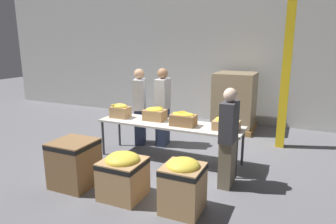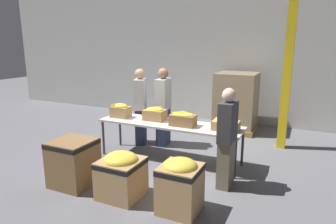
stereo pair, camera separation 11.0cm
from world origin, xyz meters
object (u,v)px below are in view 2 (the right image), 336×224
Objects in this scene: donation_bin_0 at (73,161)px; support_pillar at (289,58)px; volunteer_2 at (227,139)px; volunteer_0 at (163,108)px; banana_box_0 at (121,110)px; pallet_stack_0 at (236,102)px; donation_bin_1 at (121,173)px; donation_bin_2 at (180,184)px; banana_box_3 at (226,124)px; banana_box_1 at (155,114)px; sorting_table at (169,125)px; banana_box_2 at (183,119)px; volunteer_1 at (141,107)px.

support_pillar is (2.98, 3.40, 1.59)m from donation_bin_0.
volunteer_0 is at bearing 54.01° from volunteer_2.
banana_box_0 is 3.75m from support_pillar.
support_pillar reaches higher than pallet_stack_0.
donation_bin_2 reaches higher than donation_bin_1.
banana_box_0 is at bearing -179.79° from banana_box_3.
banana_box_1 is 0.24× the size of volunteer_0.
sorting_table is 6.07× the size of banana_box_2.
support_pillar reaches higher than volunteer_0.
donation_bin_0 is (-1.30, -1.59, -0.49)m from banana_box_2.
banana_box_3 is 2.09m from donation_bin_1.
donation_bin_2 reaches higher than donation_bin_0.
banana_box_3 is at bearing -3.70° from banana_box_1.
support_pillar is 2.59× the size of pallet_stack_0.
sorting_table is at bearing 0.76° from banana_box_0.
banana_box_0 is at bearing 141.54° from donation_bin_2.
donation_bin_1 is (0.32, -1.75, -0.53)m from banana_box_1.
banana_box_2 is 0.12× the size of support_pillar.
volunteer_2 is 1.76m from donation_bin_1.
banana_box_3 is 0.67m from volunteer_2.
support_pillar is at bearing 48.71° from donation_bin_0.
banana_box_0 is 1.01m from volunteer_0.
donation_bin_0 is at bearing -109.55° from banana_box_1.
banana_box_0 is 1.45m from banana_box_2.
banana_box_1 is at bearing 7.82° from banana_box_0.
pallet_stack_0 reaches higher than donation_bin_1.
sorting_table is 1.16m from banana_box_0.
volunteer_2 reaches higher than donation_bin_0.
volunteer_0 is at bearing 123.60° from sorting_table.
volunteer_2 reaches higher than banana_box_1.
volunteer_2 is at bearing 45.57° from volunteer_0.
donation_bin_2 is at bearing 18.83° from volunteer_1.
banana_box_2 reaches higher than banana_box_3.
donation_bin_0 is 0.94m from donation_bin_1.
support_pillar is at bearing 41.15° from sorting_table.
volunteer_1 is (-0.53, -0.12, -0.01)m from volunteer_0.
banana_box_3 is at bearing 37.87° from donation_bin_0.
donation_bin_0 is (-0.48, -2.42, -0.47)m from volunteer_0.
banana_box_3 is at bearing -0.34° from sorting_table.
banana_box_1 reaches higher than donation_bin_0.
support_pillar reaches higher than banana_box_2.
banana_box_3 is 0.29× the size of volunteer_2.
volunteer_2 reaches higher than banana_box_2.
banana_box_0 is at bearing -150.72° from support_pillar.
donation_bin_0 is 0.50× the size of pallet_stack_0.
volunteer_0 is (-0.82, 0.83, -0.03)m from banana_box_2.
donation_bin_2 is at bearing -38.46° from banana_box_0.
banana_box_0 is at bearing -172.18° from banana_box_1.
banana_box_2 is at bearing -11.60° from sorting_table.
banana_box_3 is 2.24m from support_pillar.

